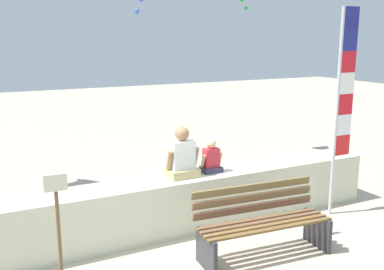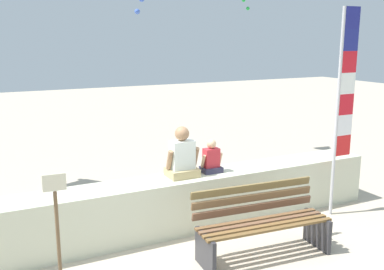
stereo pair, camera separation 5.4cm
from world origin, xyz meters
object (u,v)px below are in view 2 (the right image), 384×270
(park_bench, at_px, (261,224))
(person_child, at_px, (211,159))
(flag_banner, at_px, (343,97))
(sign_post, at_px, (57,225))
(person_adult, at_px, (182,157))

(park_bench, height_order, person_child, person_child)
(flag_banner, distance_m, sign_post, 4.49)
(person_child, height_order, sign_post, sign_post)
(park_bench, height_order, sign_post, sign_post)
(flag_banner, bearing_deg, sign_post, -174.48)
(person_adult, height_order, flag_banner, flag_banner)
(sign_post, bearing_deg, person_adult, 27.49)
(person_child, bearing_deg, person_adult, -179.96)
(park_bench, xyz_separation_m, sign_post, (-2.47, 0.20, 0.38))
(person_adult, relative_size, sign_post, 0.53)
(park_bench, distance_m, person_child, 1.33)
(person_child, bearing_deg, park_bench, -86.78)
(person_adult, distance_m, flag_banner, 2.60)
(park_bench, distance_m, person_adult, 1.47)
(flag_banner, bearing_deg, person_child, 163.19)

